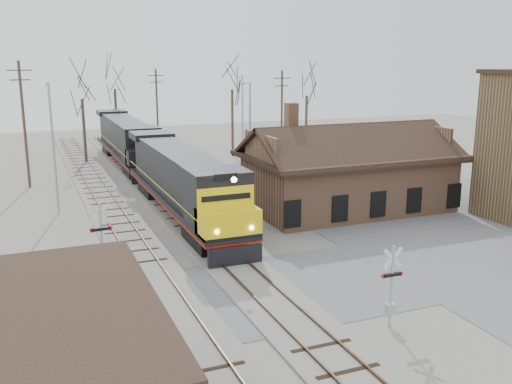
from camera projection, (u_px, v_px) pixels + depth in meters
ground at (262, 292)px, 27.60m from camera, size 140.00×140.00×0.00m
road at (262, 291)px, 27.59m from camera, size 60.00×9.00×0.03m
parking_lot at (488, 228)px, 37.84m from camera, size 22.00×26.00×0.03m
track_main at (181, 214)px, 41.09m from camera, size 3.40×90.00×0.24m
track_siding at (118, 221)px, 39.43m from camera, size 3.40×90.00×0.24m
depot at (348, 177)px, 42.28m from camera, size 15.20×9.31×7.90m
locomotive_lead at (183, 183)px, 39.64m from camera, size 3.31×22.13×4.92m
locomotive_trailing at (127, 141)px, 59.82m from camera, size 3.31×22.13×4.65m
crossbuck_near at (391, 289)px, 23.66m from camera, size 1.02×0.27×3.57m
crossbuck_far at (102, 243)px, 28.98m from camera, size 1.14×0.30×4.00m
streetlight_a at (53, 142)px, 40.49m from camera, size 0.25×2.04×9.41m
streetlight_b at (249, 131)px, 47.26m from camera, size 0.25×2.04×9.14m
streetlight_c at (242, 115)px, 60.00m from camera, size 0.25×2.04×9.28m
utility_pole_a at (24, 123)px, 48.64m from camera, size 2.00×0.24×10.85m
utility_pole_b at (157, 107)px, 71.35m from camera, size 2.00×0.24×9.75m
utility_pole_c at (282, 115)px, 60.65m from camera, size 2.00×0.24×9.79m
tree_b at (81, 88)px, 59.89m from camera, size 4.56×4.56×11.17m
tree_c at (114, 79)px, 70.82m from camera, size 4.86×4.86×11.91m
tree_d at (232, 79)px, 65.87m from camera, size 4.99×4.99×12.22m
tree_e at (307, 86)px, 66.29m from camera, size 4.50×4.50×11.03m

